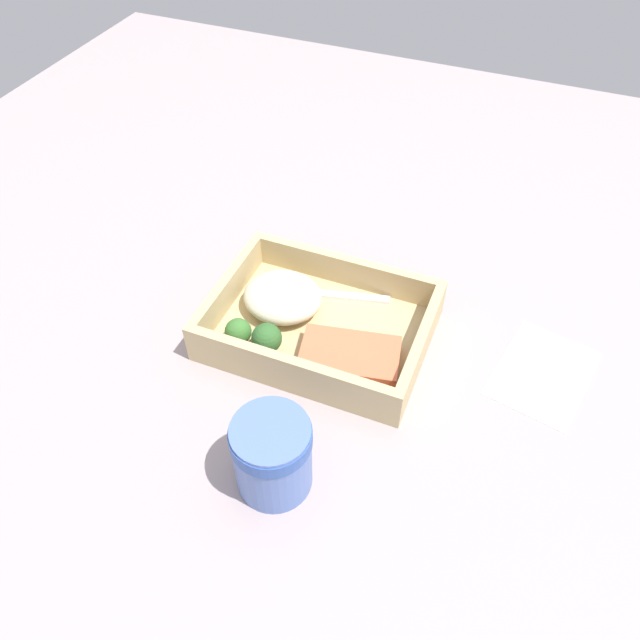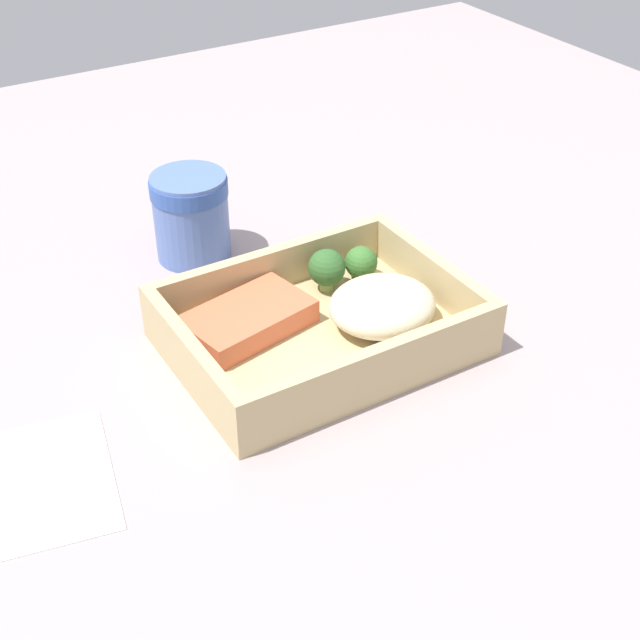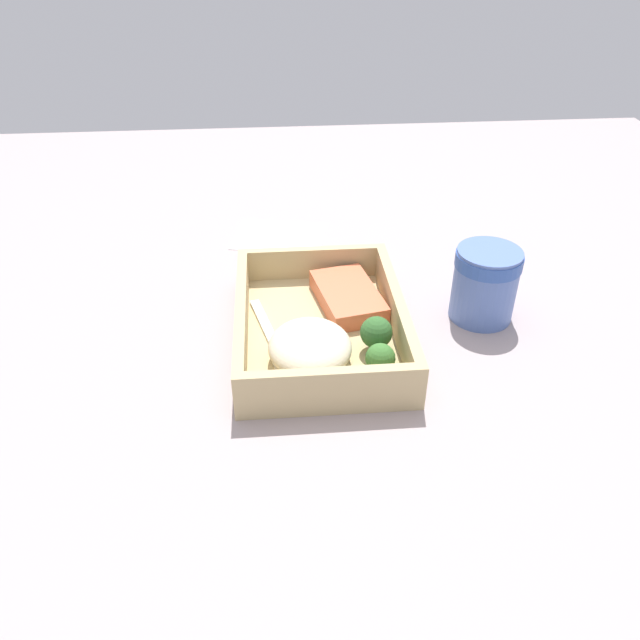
% 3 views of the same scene
% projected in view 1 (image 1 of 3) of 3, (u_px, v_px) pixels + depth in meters
% --- Properties ---
extents(ground_plane, '(1.60, 1.60, 0.02)m').
position_uv_depth(ground_plane, '(320.00, 340.00, 0.79)').
color(ground_plane, '#9D8E8F').
extents(takeout_tray, '(0.26, 0.19, 0.01)m').
position_uv_depth(takeout_tray, '(320.00, 332.00, 0.77)').
color(takeout_tray, tan).
rests_on(takeout_tray, ground_plane).
extents(tray_rim, '(0.26, 0.19, 0.04)m').
position_uv_depth(tray_rim, '(320.00, 317.00, 0.75)').
color(tray_rim, tan).
rests_on(tray_rim, takeout_tray).
extents(salmon_fillet, '(0.13, 0.09, 0.02)m').
position_uv_depth(salmon_fillet, '(350.00, 357.00, 0.72)').
color(salmon_fillet, '#DE6844').
rests_on(salmon_fillet, takeout_tray).
extents(mashed_potatoes, '(0.10, 0.09, 0.04)m').
position_uv_depth(mashed_potatoes, '(283.00, 297.00, 0.78)').
color(mashed_potatoes, beige).
rests_on(mashed_potatoes, takeout_tray).
extents(broccoli_floret_1, '(0.04, 0.04, 0.04)m').
position_uv_depth(broccoli_floret_1, '(267.00, 339.00, 0.73)').
color(broccoli_floret_1, '#7E9754').
rests_on(broccoli_floret_1, takeout_tray).
extents(broccoli_floret_2, '(0.03, 0.03, 0.04)m').
position_uv_depth(broccoli_floret_2, '(238.00, 332.00, 0.74)').
color(broccoli_floret_2, '#7FA75D').
rests_on(broccoli_floret_2, takeout_tray).
extents(fork, '(0.16, 0.06, 0.00)m').
position_uv_depth(fork, '(320.00, 294.00, 0.81)').
color(fork, white).
rests_on(fork, takeout_tray).
extents(paper_cup, '(0.08, 0.08, 0.09)m').
position_uv_depth(paper_cup, '(272.00, 453.00, 0.60)').
color(paper_cup, '#5370B6').
rests_on(paper_cup, ground_plane).
extents(receipt_slip, '(0.12, 0.15, 0.00)m').
position_uv_depth(receipt_slip, '(542.00, 373.00, 0.74)').
color(receipt_slip, white).
rests_on(receipt_slip, ground_plane).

